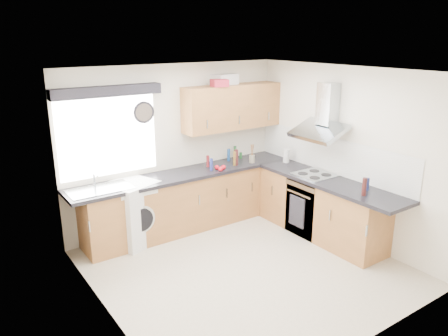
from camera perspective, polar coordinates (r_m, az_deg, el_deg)
ground_plane at (r=5.82m, az=2.82°, el=-12.89°), size 3.60×3.60×0.00m
ceiling at (r=5.06m, az=3.24°, el=12.47°), size 3.60×3.60×0.02m
wall_back at (r=6.76m, az=-6.35°, el=2.80°), size 3.60×0.02×2.50m
wall_front at (r=4.13m, az=18.58°, el=-7.43°), size 3.60×0.02×2.50m
wall_left at (r=4.50m, az=-15.52°, el=-5.13°), size 0.02×3.60×2.50m
wall_right at (r=6.53m, az=15.64°, el=1.74°), size 0.02×3.60×2.50m
window at (r=6.27m, az=-14.86°, el=4.02°), size 1.40×0.02×1.10m
window_blind at (r=6.08m, az=-15.01°, el=9.66°), size 1.50×0.18×0.14m
splashback at (r=6.72m, az=13.59°, el=1.71°), size 0.01×3.00×0.54m
base_cab_back at (r=6.73m, az=-5.68°, el=-4.61°), size 3.00×0.58×0.86m
base_cab_corner at (r=7.57m, az=4.98°, el=-2.09°), size 0.60×0.60×0.86m
base_cab_right at (r=6.66m, az=12.48°, el=-5.15°), size 0.58×2.10×0.86m
worktop_back at (r=6.61m, az=-5.00°, el=-0.79°), size 3.60×0.62×0.05m
worktop_right at (r=6.41m, az=13.65°, el=-1.80°), size 0.62×2.42×0.05m
sink at (r=6.08m, az=-15.95°, el=-2.36°), size 0.84×0.46×0.10m
oven at (r=6.75m, az=11.49°, el=-4.83°), size 0.56×0.58×0.85m
hob_plate at (r=6.59m, az=11.74°, el=-0.86°), size 0.52×0.52×0.01m
extractor_hood at (r=6.46m, az=12.81°, el=6.52°), size 0.52×0.78×0.66m
upper_cabinets at (r=7.00m, az=1.10°, el=7.98°), size 1.70×0.35×0.70m
washing_machine at (r=6.41m, az=-11.85°, el=-5.75°), size 0.79×0.78×0.91m
wall_clock at (r=6.41m, az=-10.39°, el=7.15°), size 0.32×0.04×0.32m
casserole at (r=6.97m, az=-0.03°, el=11.52°), size 0.44×0.35×0.16m
storage_box at (r=6.68m, az=-0.60°, el=11.05°), size 0.27×0.24×0.11m
utensil_pot at (r=7.08m, az=3.68°, el=1.20°), size 0.09×0.09×0.13m
kitchen_roll at (r=7.15m, az=8.13°, el=1.59°), size 0.10×0.10×0.22m
tomato_cluster at (r=6.68m, az=-0.49°, el=0.02°), size 0.20×0.20×0.07m
jar_0 at (r=6.84m, az=-2.13°, el=0.90°), size 0.05×0.05×0.18m
jar_1 at (r=7.16m, az=0.61°, el=1.72°), size 0.05×0.05×0.20m
jar_2 at (r=6.90m, az=1.39°, el=1.25°), size 0.05×0.05×0.23m
jar_3 at (r=7.32m, az=2.20°, el=1.64°), size 0.05×0.05×0.10m
jar_4 at (r=6.66m, az=-1.67°, el=0.45°), size 0.05×0.05×0.18m
jar_5 at (r=7.27m, az=1.45°, el=2.03°), size 0.05×0.05×0.22m
jar_6 at (r=6.91m, az=1.61°, el=1.39°), size 0.06×0.06×0.25m
bottle_0 at (r=6.12m, az=18.20°, el=-2.02°), size 0.05×0.05×0.17m
bottle_1 at (r=5.89m, az=17.85°, el=-2.34°), size 0.06×0.06×0.24m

